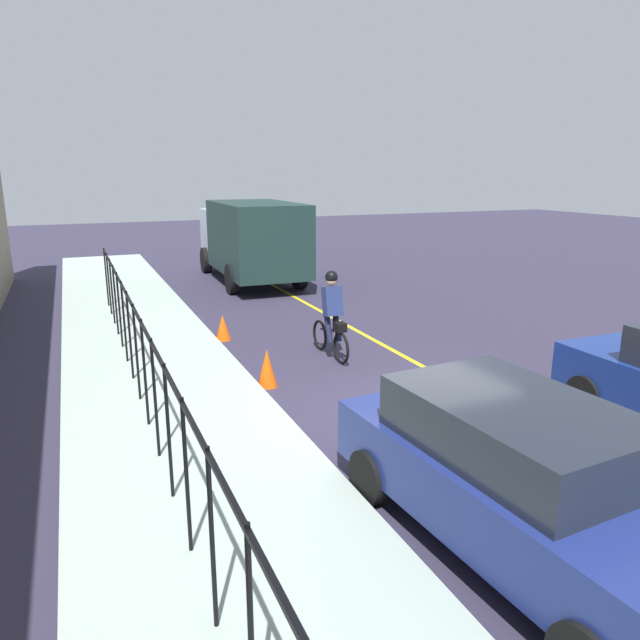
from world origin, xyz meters
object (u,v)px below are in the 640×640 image
Objects in this scene: box_truck_background at (251,238)px; traffic_cone_far at (223,327)px; traffic_cone_near at (267,368)px; parked_sedan_rear at (521,477)px; cyclist_lead at (332,315)px.

traffic_cone_far is (-6.79, 2.72, -1.26)m from box_truck_background.
box_truck_background is at bearing -15.13° from traffic_cone_near.
box_truck_background is (15.52, -1.85, 0.73)m from parked_sedan_rear.
traffic_cone_far is at bearing 37.77° from cyclist_lead.
traffic_cone_near is (5.46, 0.87, -0.48)m from parked_sedan_rear.
parked_sedan_rear is (-6.54, 0.89, -0.09)m from cyclist_lead.
parked_sedan_rear reaches higher than traffic_cone_near.
box_truck_background is (8.98, -0.96, 0.64)m from cyclist_lead.
traffic_cone_near reaches higher than traffic_cone_far.
parked_sedan_rear is at bearing -174.32° from traffic_cone_far.
box_truck_background is 7.42m from traffic_cone_far.
cyclist_lead is at bearing -141.29° from traffic_cone_far.
cyclist_lead is 2.61× the size of traffic_cone_near.
parked_sedan_rear is at bearing 174.83° from box_truck_background.
box_truck_background is at bearing -7.05° from cyclist_lead.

